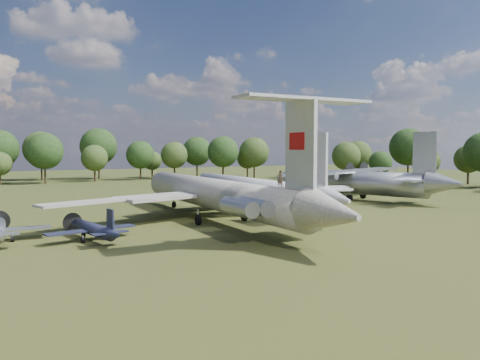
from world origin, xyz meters
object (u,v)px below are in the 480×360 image
il62_airliner (214,200)px  small_prop_west (93,232)px  tu104_jet (251,193)px  person_on_il62 (280,179)px  an12_transport (351,185)px

il62_airliner → small_prop_west: 17.90m
tu104_jet → person_on_il62: size_ratio=27.23×
il62_airliner → tu104_jet: size_ratio=1.17×
tu104_jet → person_on_il62: bearing=-113.3°
an12_transport → person_on_il62: bearing=-160.9°
il62_airliner → small_prop_west: size_ratio=4.43×
person_on_il62 → small_prop_west: bearing=-22.4°
il62_airliner → small_prop_west: (-16.60, -6.43, -1.84)m
il62_airliner → tu104_jet: 13.58m
an12_transport → small_prop_west: bearing=179.4°
tu104_jet → an12_transport: size_ratio=1.20×
il62_airliner → an12_transport: bearing=17.9°
small_prop_west → person_on_il62: 19.94m
small_prop_west → person_on_il62: bearing=-41.3°
an12_transport → small_prop_west: 52.68m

